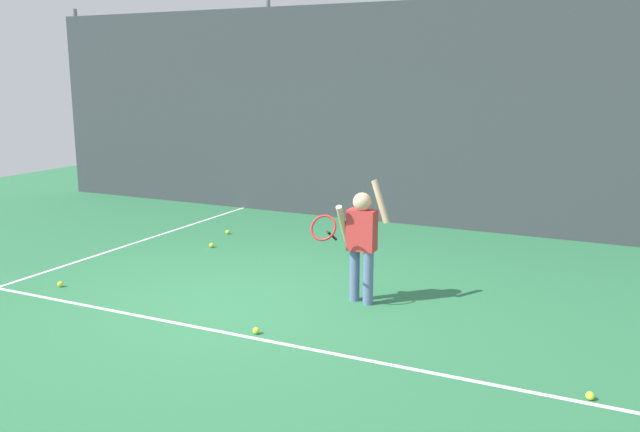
# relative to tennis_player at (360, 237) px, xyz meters

# --- Properties ---
(ground_plane) EXTENTS (20.00, 20.00, 0.00)m
(ground_plane) POSITION_rel_tennis_player_xyz_m (-1.22, -0.68, -0.73)
(ground_plane) COLOR #2D7247
(court_line_baseline) EXTENTS (9.00, 0.05, 0.00)m
(court_line_baseline) POSITION_rel_tennis_player_xyz_m (-1.22, -1.38, -0.72)
(court_line_baseline) COLOR white
(court_line_baseline) RESTS_ON ground
(court_line_sideline) EXTENTS (0.05, 9.00, 0.00)m
(court_line_sideline) POSITION_rel_tennis_player_xyz_m (-3.97, 0.32, -0.72)
(court_line_sideline) COLOR white
(court_line_sideline) RESTS_ON ground
(back_fence_windscreen) EXTENTS (13.65, 0.08, 3.54)m
(back_fence_windscreen) POSITION_rel_tennis_player_xyz_m (-1.22, 3.99, 1.04)
(back_fence_windscreen) COLOR #383D42
(back_fence_windscreen) RESTS_ON ground
(fence_post_0) EXTENTS (0.09, 0.09, 3.69)m
(fence_post_0) POSITION_rel_tennis_player_xyz_m (-7.89, 4.05, 1.12)
(fence_post_0) COLOR slate
(fence_post_0) RESTS_ON ground
(fence_post_1) EXTENTS (0.09, 0.09, 3.69)m
(fence_post_1) POSITION_rel_tennis_player_xyz_m (-3.45, 4.05, 1.12)
(fence_post_1) COLOR slate
(fence_post_1) RESTS_ON ground
(fence_post_2) EXTENTS (0.09, 0.09, 3.69)m
(fence_post_2) POSITION_rel_tennis_player_xyz_m (1.00, 4.05, 1.12)
(fence_post_2) COLOR slate
(fence_post_2) RESTS_ON ground
(tennis_player) EXTENTS (0.70, 0.59, 1.35)m
(tennis_player) POSITION_rel_tennis_player_xyz_m (0.00, 0.00, 0.00)
(tennis_player) COLOR slate
(tennis_player) RESTS_ON ground
(tennis_ball_0) EXTENTS (0.07, 0.07, 0.07)m
(tennis_ball_0) POSITION_rel_tennis_player_xyz_m (-3.06, 2.06, -0.69)
(tennis_ball_0) COLOR #CCE033
(tennis_ball_0) RESTS_ON ground
(tennis_ball_1) EXTENTS (0.07, 0.07, 0.07)m
(tennis_ball_1) POSITION_rel_tennis_player_xyz_m (-3.34, -1.02, -0.69)
(tennis_ball_1) COLOR #CCE033
(tennis_ball_1) RESTS_ON ground
(tennis_ball_2) EXTENTS (0.07, 0.07, 0.07)m
(tennis_ball_2) POSITION_rel_tennis_player_xyz_m (-2.81, 1.27, -0.69)
(tennis_ball_2) COLOR #CCE033
(tennis_ball_2) RESTS_ON ground
(tennis_ball_4) EXTENTS (0.07, 0.07, 0.07)m
(tennis_ball_4) POSITION_rel_tennis_player_xyz_m (-0.53, -1.27, -0.69)
(tennis_ball_4) COLOR #CCE033
(tennis_ball_4) RESTS_ON ground
(tennis_ball_5) EXTENTS (0.07, 0.07, 0.07)m
(tennis_ball_5) POSITION_rel_tennis_player_xyz_m (2.44, -1.31, -0.69)
(tennis_ball_5) COLOR #CCE033
(tennis_ball_5) RESTS_ON ground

